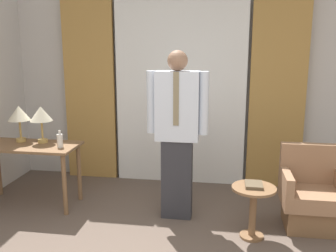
{
  "coord_description": "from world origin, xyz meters",
  "views": [
    {
      "loc": [
        0.6,
        -1.8,
        1.85
      ],
      "look_at": [
        0.03,
        1.84,
        1.05
      ],
      "focal_mm": 40.0,
      "sensor_mm": 36.0,
      "label": 1
    }
  ],
  "objects_px": {
    "bottle_near_edge": "(60,140)",
    "side_table": "(253,203)",
    "desk": "(28,154)",
    "table_lamp_right": "(41,115)",
    "table_lamp_left": "(19,114)",
    "book": "(254,185)",
    "armchair": "(312,197)",
    "person": "(177,129)"
  },
  "relations": [
    {
      "from": "bottle_near_edge",
      "to": "side_table",
      "type": "bearing_deg",
      "value": -9.56
    },
    {
      "from": "desk",
      "to": "side_table",
      "type": "height_order",
      "value": "desk"
    },
    {
      "from": "table_lamp_right",
      "to": "bottle_near_edge",
      "type": "bearing_deg",
      "value": -30.2
    },
    {
      "from": "side_table",
      "to": "desk",
      "type": "bearing_deg",
      "value": 170.95
    },
    {
      "from": "desk",
      "to": "table_lamp_left",
      "type": "xyz_separation_m",
      "value": [
        -0.14,
        0.12,
        0.44
      ]
    },
    {
      "from": "table_lamp_right",
      "to": "side_table",
      "type": "relative_size",
      "value": 0.82
    },
    {
      "from": "side_table",
      "to": "book",
      "type": "xyz_separation_m",
      "value": [
        -0.0,
        0.02,
        0.18
      ]
    },
    {
      "from": "bottle_near_edge",
      "to": "armchair",
      "type": "distance_m",
      "value": 2.76
    },
    {
      "from": "table_lamp_left",
      "to": "book",
      "type": "height_order",
      "value": "table_lamp_left"
    },
    {
      "from": "person",
      "to": "side_table",
      "type": "bearing_deg",
      "value": -23.6
    },
    {
      "from": "desk",
      "to": "book",
      "type": "height_order",
      "value": "desk"
    },
    {
      "from": "desk",
      "to": "book",
      "type": "distance_m",
      "value": 2.56
    },
    {
      "from": "bottle_near_edge",
      "to": "table_lamp_right",
      "type": "bearing_deg",
      "value": 149.8
    },
    {
      "from": "table_lamp_right",
      "to": "bottle_near_edge",
      "type": "relative_size",
      "value": 2.23
    },
    {
      "from": "book",
      "to": "person",
      "type": "bearing_deg",
      "value": 157.71
    },
    {
      "from": "table_lamp_left",
      "to": "side_table",
      "type": "relative_size",
      "value": 0.82
    },
    {
      "from": "person",
      "to": "book",
      "type": "distance_m",
      "value": 0.96
    },
    {
      "from": "table_lamp_right",
      "to": "book",
      "type": "xyz_separation_m",
      "value": [
        2.4,
        -0.5,
        -0.52
      ]
    },
    {
      "from": "desk",
      "to": "book",
      "type": "bearing_deg",
      "value": -8.58
    },
    {
      "from": "bottle_near_edge",
      "to": "book",
      "type": "relative_size",
      "value": 0.93
    },
    {
      "from": "table_lamp_left",
      "to": "side_table",
      "type": "xyz_separation_m",
      "value": [
        2.67,
        -0.53,
        -0.7
      ]
    },
    {
      "from": "desk",
      "to": "armchair",
      "type": "relative_size",
      "value": 1.41
    },
    {
      "from": "person",
      "to": "armchair",
      "type": "relative_size",
      "value": 2.15
    },
    {
      "from": "person",
      "to": "armchair",
      "type": "height_order",
      "value": "person"
    },
    {
      "from": "armchair",
      "to": "book",
      "type": "relative_size",
      "value": 4.04
    },
    {
      "from": "armchair",
      "to": "book",
      "type": "bearing_deg",
      "value": -153.31
    },
    {
      "from": "bottle_near_edge",
      "to": "person",
      "type": "bearing_deg",
      "value": -0.46
    },
    {
      "from": "side_table",
      "to": "table_lamp_right",
      "type": "bearing_deg",
      "value": 167.65
    },
    {
      "from": "desk",
      "to": "armchair",
      "type": "height_order",
      "value": "armchair"
    },
    {
      "from": "person",
      "to": "table_lamp_right",
      "type": "bearing_deg",
      "value": 173.58
    },
    {
      "from": "side_table",
      "to": "table_lamp_left",
      "type": "bearing_deg",
      "value": 168.88
    },
    {
      "from": "person",
      "to": "book",
      "type": "bearing_deg",
      "value": -22.29
    },
    {
      "from": "table_lamp_left",
      "to": "side_table",
      "type": "distance_m",
      "value": 2.81
    },
    {
      "from": "person",
      "to": "desk",
      "type": "bearing_deg",
      "value": 178.03
    },
    {
      "from": "table_lamp_left",
      "to": "armchair",
      "type": "relative_size",
      "value": 0.51
    },
    {
      "from": "table_lamp_left",
      "to": "armchair",
      "type": "height_order",
      "value": "table_lamp_left"
    },
    {
      "from": "table_lamp_right",
      "to": "armchair",
      "type": "bearing_deg",
      "value": -3.69
    },
    {
      "from": "armchair",
      "to": "side_table",
      "type": "xyz_separation_m",
      "value": [
        -0.61,
        -0.33,
        0.04
      ]
    },
    {
      "from": "book",
      "to": "side_table",
      "type": "bearing_deg",
      "value": -84.98
    },
    {
      "from": "bottle_near_edge",
      "to": "armchair",
      "type": "relative_size",
      "value": 0.23
    },
    {
      "from": "table_lamp_left",
      "to": "book",
      "type": "relative_size",
      "value": 2.07
    },
    {
      "from": "bottle_near_edge",
      "to": "side_table",
      "type": "height_order",
      "value": "bottle_near_edge"
    }
  ]
}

